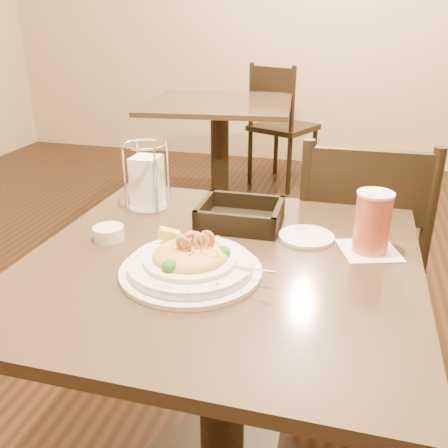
% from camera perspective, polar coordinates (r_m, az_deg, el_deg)
% --- Properties ---
extents(main_table, '(0.90, 0.90, 0.74)m').
position_cam_1_polar(main_table, '(1.29, -0.24, -13.36)').
color(main_table, black).
rests_on(main_table, ground).
extents(background_table, '(1.00, 1.00, 0.74)m').
position_cam_1_polar(background_table, '(3.32, -0.50, 9.84)').
color(background_table, black).
rests_on(background_table, ground).
extents(dining_chair_near, '(0.43, 0.43, 0.93)m').
position_cam_1_polar(dining_chair_near, '(1.76, 15.02, -3.87)').
color(dining_chair_near, black).
rests_on(dining_chair_near, ground).
extents(dining_chair_far, '(0.56, 0.56, 0.93)m').
position_cam_1_polar(dining_chair_far, '(3.88, 6.43, 11.48)').
color(dining_chair_far, black).
rests_on(dining_chair_far, ground).
extents(pasta_bowl, '(0.35, 0.31, 0.10)m').
position_cam_1_polar(pasta_bowl, '(1.09, -3.85, -4.31)').
color(pasta_bowl, white).
rests_on(pasta_bowl, main_table).
extents(drink_glass, '(0.17, 0.17, 0.15)m').
position_cam_1_polar(drink_glass, '(1.22, 16.61, 0.13)').
color(drink_glass, white).
rests_on(drink_glass, main_table).
extents(bread_basket, '(0.22, 0.18, 0.06)m').
position_cam_1_polar(bread_basket, '(1.34, 1.87, 0.81)').
color(bread_basket, black).
rests_on(bread_basket, main_table).
extents(napkin_caddy, '(0.12, 0.12, 0.19)m').
position_cam_1_polar(napkin_caddy, '(1.45, -8.77, 4.95)').
color(napkin_caddy, silver).
rests_on(napkin_caddy, main_table).
extents(side_plate, '(0.15, 0.15, 0.01)m').
position_cam_1_polar(side_plate, '(1.28, 9.39, -1.44)').
color(side_plate, white).
rests_on(side_plate, main_table).
extents(butter_ramekin, '(0.10, 0.10, 0.03)m').
position_cam_1_polar(butter_ramekin, '(1.29, -13.04, -1.02)').
color(butter_ramekin, white).
rests_on(butter_ramekin, main_table).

